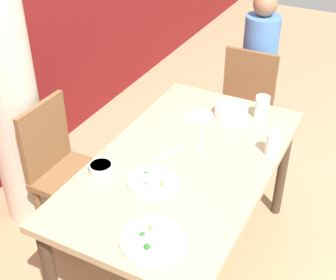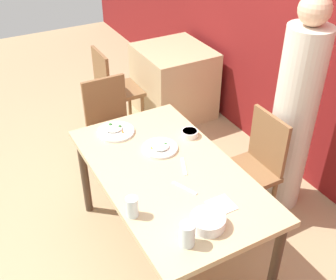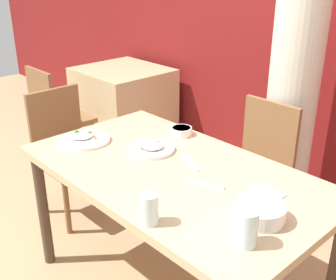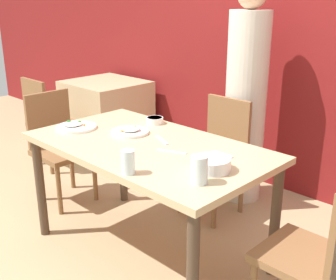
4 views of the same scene
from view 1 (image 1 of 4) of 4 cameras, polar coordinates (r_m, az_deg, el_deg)
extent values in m
plane|color=tan|center=(2.87, 1.77, -14.60)|extent=(10.00, 10.00, 0.00)
cube|color=tan|center=(2.38, 2.07, -2.89)|extent=(1.49, 0.84, 0.04)
cylinder|color=#4C3828|center=(3.04, 13.77, -3.47)|extent=(0.06, 0.06, 0.71)
cylinder|color=#4C3828|center=(3.22, 1.40, 0.03)|extent=(0.06, 0.06, 0.71)
cube|color=brown|center=(2.84, -11.27, -4.62)|extent=(0.40, 0.40, 0.04)
cube|color=brown|center=(2.80, -14.82, 0.35)|extent=(0.38, 0.03, 0.44)
cylinder|color=brown|center=(2.80, -10.09, -10.95)|extent=(0.04, 0.04, 0.39)
cylinder|color=brown|center=(2.99, -6.38, -7.08)|extent=(0.04, 0.04, 0.39)
cylinder|color=brown|center=(2.97, -15.29, -8.67)|extent=(0.04, 0.04, 0.39)
cylinder|color=brown|center=(3.15, -11.45, -5.18)|extent=(0.04, 0.04, 0.39)
cube|color=brown|center=(3.36, 8.50, 2.35)|extent=(0.40, 0.40, 0.04)
cube|color=brown|center=(3.40, 9.92, 7.23)|extent=(0.03, 0.38, 0.44)
cylinder|color=brown|center=(3.39, 4.63, -1.38)|extent=(0.04, 0.04, 0.39)
cylinder|color=brown|center=(3.31, 9.88, -2.87)|extent=(0.04, 0.04, 0.39)
cylinder|color=brown|center=(3.65, 6.69, 1.28)|extent=(0.04, 0.04, 0.39)
cylinder|color=brown|center=(3.57, 11.60, -0.04)|extent=(0.04, 0.04, 0.39)
cylinder|color=beige|center=(2.89, -18.30, 2.93)|extent=(0.32, 0.32, 1.49)
cylinder|color=#5184D1|center=(3.61, 10.67, 6.62)|extent=(0.25, 0.25, 1.06)
sphere|color=#9E7051|center=(3.38, 11.79, 15.92)|extent=(0.17, 0.17, 0.17)
cylinder|color=white|center=(2.74, 7.73, 3.60)|extent=(0.19, 0.19, 0.07)
cylinder|color=#BC5123|center=(2.73, 7.78, 4.15)|extent=(0.17, 0.17, 0.01)
cylinder|color=white|center=(1.94, -1.90, -12.10)|extent=(0.27, 0.27, 0.02)
ellipsoid|color=white|center=(1.90, -2.26, -12.31)|extent=(0.13, 0.13, 0.02)
sphere|color=#2D702D|center=(1.88, -2.57, -12.96)|extent=(0.03, 0.03, 0.03)
cone|color=orange|center=(1.94, -2.81, -11.28)|extent=(0.02, 0.02, 0.02)
sphere|color=#2D702D|center=(1.93, -3.14, -11.50)|extent=(0.03, 0.03, 0.03)
cone|color=orange|center=(1.96, -2.19, -10.51)|extent=(0.02, 0.02, 0.02)
cylinder|color=white|center=(2.22, -1.89, -5.02)|extent=(0.24, 0.24, 0.02)
ellipsoid|color=white|center=(2.21, -1.84, -4.46)|extent=(0.12, 0.12, 0.02)
cone|color=orange|center=(2.18, -0.82, -5.22)|extent=(0.02, 0.02, 0.02)
sphere|color=#2D702D|center=(2.23, -2.65, -4.16)|extent=(0.03, 0.03, 0.03)
cylinder|color=white|center=(2.30, -8.17, -3.42)|extent=(0.12, 0.12, 0.04)
cylinder|color=white|center=(2.29, -8.20, -3.04)|extent=(0.10, 0.10, 0.01)
cylinder|color=silver|center=(2.73, 11.38, 3.93)|extent=(0.08, 0.08, 0.14)
cylinder|color=silver|center=(2.43, 12.59, -0.46)|extent=(0.07, 0.07, 0.12)
cube|color=white|center=(2.73, 3.91, 2.96)|extent=(0.14, 0.14, 0.01)
cube|color=silver|center=(2.51, 4.11, -0.05)|extent=(0.17, 0.09, 0.01)
cube|color=silver|center=(2.41, -0.02, -1.57)|extent=(0.17, 0.09, 0.01)
camera|label=2|loc=(3.59, 37.30, 32.65)|focal=45.00mm
camera|label=3|loc=(3.07, 37.16, 18.56)|focal=45.00mm
camera|label=4|loc=(3.61, 42.05, 16.86)|focal=45.00mm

